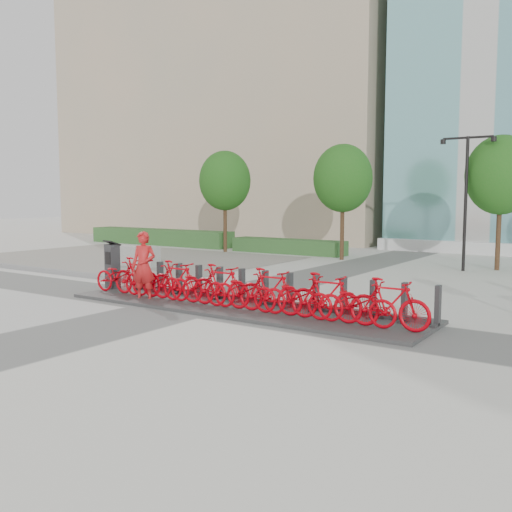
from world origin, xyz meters
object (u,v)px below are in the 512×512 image
Objects in this scene: worker_red at (144,266)px; jersey_barrier at (137,256)px; bike_0 at (119,276)px; kiosk at (112,265)px.

jersey_barrier is at bearing 119.75° from worker_red.
bike_0 is 7.05m from jersey_barrier.
worker_red is 8.06m from jersey_barrier.
jersey_barrier is (-5.91, 5.46, -0.53)m from worker_red.
bike_0 is 0.96m from kiosk.
kiosk is at bearing -52.10° from jersey_barrier.
bike_0 is 1.25× the size of kiosk.
bike_0 is 0.86× the size of jersey_barrier.
worker_red is (2.00, -0.70, 0.17)m from kiosk.
worker_red reaches higher than jersey_barrier.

